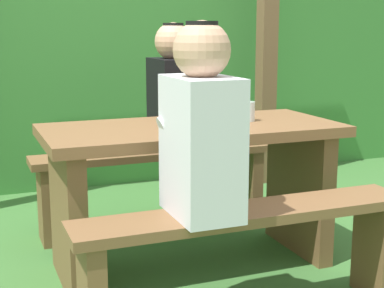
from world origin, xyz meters
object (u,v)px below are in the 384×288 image
picnic_table (192,171)px  drinking_glass (247,111)px  bench_far (155,173)px  cell_phone (227,125)px  person_black_coat (174,92)px  bottle_left (182,104)px  bench_near (247,242)px  person_white_shirt (201,128)px

picnic_table → drinking_glass: drinking_glass is taller
bench_far → drinking_glass: 0.77m
drinking_glass → cell_phone: 0.19m
person_black_coat → bottle_left: size_ratio=3.19×
picnic_table → bench_near: (0.00, -0.59, -0.15)m
bench_far → drinking_glass: drinking_glass is taller
person_white_shirt → drinking_glass: (0.49, 0.60, -0.04)m
drinking_glass → cell_phone: drinking_glass is taller
person_black_coat → bottle_left: 0.58m
person_black_coat → bottle_left: (-0.16, -0.56, 0.00)m
bottle_left → person_white_shirt: bearing=-104.1°
person_white_shirt → person_black_coat: 1.22m
person_white_shirt → bottle_left: 0.64m
bench_far → person_white_shirt: (-0.20, -1.18, 0.47)m
person_white_shirt → drinking_glass: bearing=50.7°
bottle_left → drinking_glass: bearing=-3.1°
drinking_glass → cell_phone: bearing=-147.3°
bench_far → person_white_shirt: size_ratio=1.95×
person_white_shirt → person_black_coat: size_ratio=1.00×
person_white_shirt → drinking_glass: 0.78m
person_black_coat → bottle_left: person_black_coat is taller
bench_far → bottle_left: bearing=-94.0°
bench_near → drinking_glass: 0.79m
picnic_table → bench_near: picnic_table is taller
person_black_coat → cell_phone: 0.68m
person_black_coat → drinking_glass: person_black_coat is taller
person_black_coat → person_white_shirt: bearing=-105.0°
bench_near → person_white_shirt: 0.51m
drinking_glass → person_white_shirt: bearing=-129.3°
cell_phone → person_black_coat: bearing=65.2°
person_black_coat → cell_phone: bearing=-88.2°
bench_near → cell_phone: cell_phone is taller
bench_far → cell_phone: (0.14, -0.68, 0.38)m
picnic_table → person_black_coat: bearing=78.5°
picnic_table → bench_near: size_ratio=1.00×
picnic_table → bottle_left: 0.32m
cell_phone → bench_near: bearing=-132.2°
bench_far → person_white_shirt: bearing=-99.4°
bench_far → person_black_coat: person_black_coat is taller
person_black_coat → picnic_table: bearing=-101.5°
picnic_table → drinking_glass: 0.40m
person_white_shirt → bottle_left: bearing=75.9°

